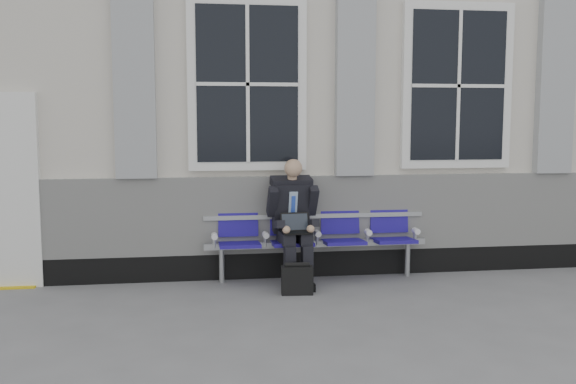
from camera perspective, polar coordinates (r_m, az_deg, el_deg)
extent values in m
plane|color=slate|center=(6.76, 16.33, -9.72)|extent=(70.00, 70.00, 0.00)
cube|color=beige|center=(9.79, 8.13, 7.84)|extent=(14.00, 4.00, 4.20)
cube|color=black|center=(8.04, 12.00, -5.91)|extent=(14.00, 0.10, 0.30)
cube|color=silver|center=(7.93, 12.13, -1.69)|extent=(14.00, 0.08, 0.90)
cube|color=#999C9E|center=(7.38, -13.52, 10.52)|extent=(0.45, 0.14, 2.40)
cube|color=#999C9E|center=(7.58, 5.98, 10.56)|extent=(0.45, 0.14, 2.40)
cube|color=#999C9E|center=(8.54, 22.70, 9.63)|extent=(0.45, 0.14, 2.40)
cube|color=white|center=(7.39, -3.64, 9.52)|extent=(1.35, 0.10, 1.95)
cube|color=black|center=(7.34, -3.61, 9.54)|extent=(1.15, 0.02, 1.75)
cube|color=white|center=(7.99, 14.77, 9.09)|extent=(1.35, 0.10, 1.95)
cube|color=black|center=(7.94, 14.91, 9.10)|extent=(1.15, 0.02, 1.75)
cube|color=#9EA0A3|center=(7.46, 2.56, -4.62)|extent=(2.60, 0.07, 0.07)
cube|color=#9EA0A3|center=(7.53, 2.40, -2.13)|extent=(2.60, 0.05, 0.05)
cylinder|color=#9EA0A3|center=(7.39, -5.91, -6.55)|extent=(0.06, 0.06, 0.39)
cylinder|color=#9EA0A3|center=(7.79, 10.57, -5.95)|extent=(0.06, 0.06, 0.39)
cube|color=#180A7F|center=(7.27, -4.33, -4.70)|extent=(0.46, 0.42, 0.07)
cube|color=#180A7F|center=(7.43, -4.46, -2.42)|extent=(0.46, 0.10, 0.40)
cube|color=#180A7F|center=(7.33, 0.37, -4.58)|extent=(0.46, 0.42, 0.07)
cube|color=#180A7F|center=(7.49, 0.13, -2.33)|extent=(0.46, 0.10, 0.40)
cube|color=#180A7F|center=(7.44, 4.96, -4.44)|extent=(0.46, 0.42, 0.07)
cube|color=#180A7F|center=(7.60, 4.61, -2.22)|extent=(0.46, 0.10, 0.40)
cube|color=#180A7F|center=(7.60, 9.38, -4.27)|extent=(0.46, 0.42, 0.07)
cube|color=#180A7F|center=(7.76, 8.94, -2.10)|extent=(0.46, 0.10, 0.40)
cylinder|color=white|center=(7.26, -6.56, -3.93)|extent=(0.07, 0.12, 0.07)
cylinder|color=white|center=(7.30, -2.00, -3.83)|extent=(0.07, 0.12, 0.07)
cylinder|color=white|center=(7.39, 2.64, -3.71)|extent=(0.07, 0.12, 0.07)
cylinder|color=white|center=(7.53, 7.14, -3.57)|extent=(0.07, 0.12, 0.07)
cylinder|color=white|center=(7.70, 11.31, -3.42)|extent=(0.07, 0.12, 0.07)
cube|color=black|center=(7.05, 0.26, -8.41)|extent=(0.12, 0.26, 0.09)
cube|color=black|center=(7.10, 1.81, -8.33)|extent=(0.12, 0.26, 0.09)
cube|color=black|center=(7.06, 0.16, -6.72)|extent=(0.12, 0.13, 0.47)
cube|color=black|center=(7.10, 1.70, -6.64)|extent=(0.12, 0.13, 0.47)
cube|color=black|center=(7.20, -0.19, -4.07)|extent=(0.16, 0.44, 0.14)
cube|color=black|center=(7.25, 1.32, -4.01)|extent=(0.16, 0.44, 0.14)
cube|color=black|center=(7.36, 0.25, -1.32)|extent=(0.43, 0.35, 0.61)
cube|color=#A0BAD3|center=(7.25, 0.44, -1.29)|extent=(0.10, 0.10, 0.35)
cube|color=blue|center=(7.24, 0.46, -1.45)|extent=(0.05, 0.08, 0.29)
cube|color=black|center=(7.30, 0.30, 0.91)|extent=(0.48, 0.26, 0.14)
cylinder|color=tan|center=(7.24, 0.38, 1.41)|extent=(0.11, 0.11, 0.10)
sphere|color=tan|center=(7.18, 0.48, 2.14)|extent=(0.20, 0.20, 0.20)
cube|color=black|center=(7.21, -1.40, -0.86)|extent=(0.11, 0.28, 0.36)
cube|color=black|center=(7.31, 2.19, -0.77)|extent=(0.11, 0.28, 0.36)
cube|color=black|center=(7.08, -0.83, -2.90)|extent=(0.11, 0.31, 0.14)
cube|color=black|center=(7.17, 2.22, -2.79)|extent=(0.11, 0.31, 0.14)
sphere|color=tan|center=(6.97, -0.15, -3.38)|extent=(0.09, 0.09, 0.09)
sphere|color=tan|center=(7.03, 2.02, -3.30)|extent=(0.09, 0.09, 0.09)
cube|color=black|center=(7.08, 0.80, -3.62)|extent=(0.33, 0.24, 0.02)
cube|color=black|center=(7.17, 0.61, -2.66)|extent=(0.32, 0.11, 0.21)
cube|color=black|center=(7.16, 0.62, -2.67)|extent=(0.29, 0.08, 0.17)
cube|color=black|center=(6.89, 0.81, -7.85)|extent=(0.35, 0.17, 0.30)
cylinder|color=black|center=(6.85, 0.82, -6.49)|extent=(0.27, 0.08, 0.05)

